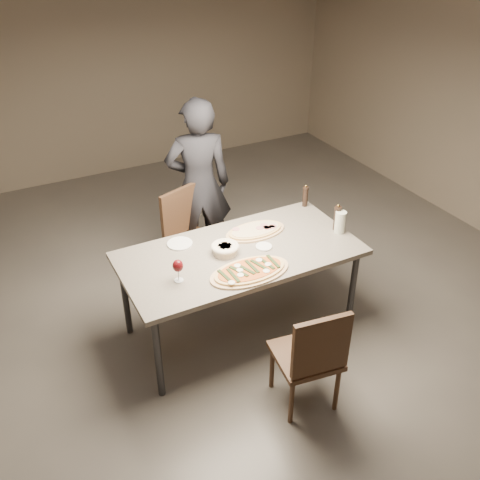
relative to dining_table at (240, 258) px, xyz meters
name	(u,v)px	position (x,y,z in m)	size (l,w,h in m)	color
room	(240,172)	(0.00, 0.00, 0.71)	(7.00, 7.00, 7.00)	#5B554E
dining_table	(240,258)	(0.00, 0.00, 0.00)	(1.80, 0.90, 0.75)	slate
zucchini_pizza	(250,271)	(-0.07, -0.28, 0.07)	(0.60, 0.33, 0.05)	tan
ham_pizza	(255,231)	(0.24, 0.19, 0.07)	(0.50, 0.28, 0.04)	tan
bread_basket	(225,248)	(-0.11, 0.03, 0.10)	(0.21, 0.21, 0.08)	beige
oil_dish	(264,247)	(0.18, -0.04, 0.06)	(0.12, 0.12, 0.01)	white
pepper_mill_left	(337,218)	(0.83, -0.07, 0.16)	(0.06, 0.06, 0.23)	black
pepper_mill_right	(305,196)	(0.83, 0.38, 0.15)	(0.05, 0.05, 0.20)	black
carafe	(340,222)	(0.83, -0.12, 0.15)	(0.09, 0.09, 0.18)	silver
wine_glass	(178,267)	(-0.55, -0.13, 0.18)	(0.08, 0.08, 0.17)	silver
side_plate	(180,244)	(-0.36, 0.30, 0.06)	(0.20, 0.20, 0.01)	white
chair_near	(312,354)	(0.04, -0.94, -0.21)	(0.46, 0.46, 0.86)	#432B1C
chair_far	(188,232)	(-0.08, 0.84, -0.20)	(0.53, 0.53, 0.87)	#432B1C
diner	(199,185)	(0.13, 1.06, 0.12)	(0.59, 0.39, 1.62)	black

